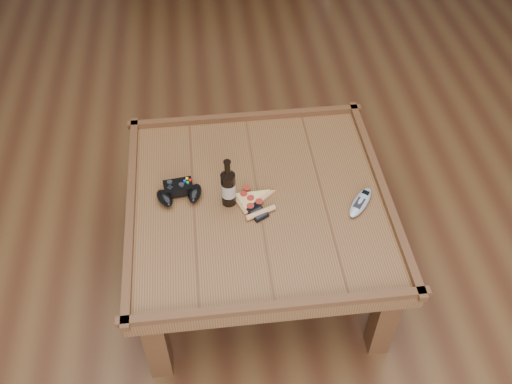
{
  "coord_description": "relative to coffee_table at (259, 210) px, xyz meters",
  "views": [
    {
      "loc": [
        -0.18,
        -1.46,
        2.07
      ],
      "look_at": [
        -0.01,
        -0.03,
        0.52
      ],
      "focal_mm": 40.0,
      "sensor_mm": 36.0,
      "label": 1
    }
  ],
  "objects": [
    {
      "name": "coffee_table",
      "position": [
        0.0,
        0.0,
        0.0
      ],
      "size": [
        1.03,
        1.03,
        0.48
      ],
      "color": "#542D18",
      "rests_on": "ground"
    },
    {
      "name": "game_controller",
      "position": [
        -0.3,
        0.05,
        0.08
      ],
      "size": [
        0.2,
        0.14,
        0.05
      ],
      "rotation": [
        0.0,
        0.0,
        0.11
      ],
      "color": "black",
      "rests_on": "coffee_table"
    },
    {
      "name": "remote_control",
      "position": [
        0.38,
        -0.07,
        0.07
      ],
      "size": [
        0.14,
        0.17,
        0.02
      ],
      "rotation": [
        0.0,
        0.0,
        -0.64
      ],
      "color": "#9FA4AD",
      "rests_on": "coffee_table"
    },
    {
      "name": "beer_bottle",
      "position": [
        -0.11,
        -0.0,
        0.15
      ],
      "size": [
        0.06,
        0.06,
        0.22
      ],
      "color": "black",
      "rests_on": "coffee_table"
    },
    {
      "name": "pizza_slice",
      "position": [
        -0.03,
        -0.01,
        0.07
      ],
      "size": [
        0.2,
        0.25,
        0.02
      ],
      "rotation": [
        0.0,
        0.0,
        0.37
      ],
      "color": "tan",
      "rests_on": "coffee_table"
    },
    {
      "name": "smartphone",
      "position": [
        -0.02,
        -0.06,
        0.07
      ],
      "size": [
        0.1,
        0.12,
        0.01
      ],
      "rotation": [
        0.0,
        0.0,
        0.5
      ],
      "color": "black",
      "rests_on": "coffee_table"
    },
    {
      "name": "ground",
      "position": [
        0.0,
        0.0,
        -0.39
      ],
      "size": [
        6.0,
        6.0,
        0.0
      ],
      "primitive_type": "plane",
      "color": "#472514",
      "rests_on": "ground"
    }
  ]
}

